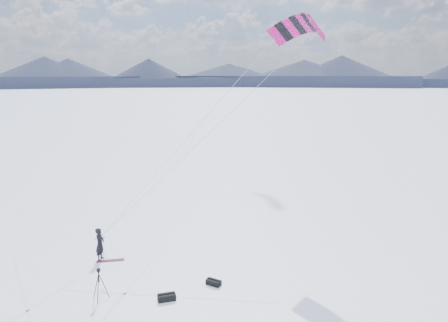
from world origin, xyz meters
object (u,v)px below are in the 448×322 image
object	(u,v)px
snowkiter	(101,260)
gear_bag_b	(214,282)
tripod	(99,280)
snowboard	(110,261)
gear_bag_a	(167,297)

from	to	relation	value
snowkiter	gear_bag_b	world-z (taller)	snowkiter
tripod	gear_bag_b	world-z (taller)	tripod
snowboard	snowkiter	bearing A→B (deg)	151.84
snowboard	tripod	distance (m)	4.05
snowkiter	gear_bag_a	world-z (taller)	snowkiter
snowkiter	gear_bag_b	bearing A→B (deg)	-107.38
snowkiter	tripod	size ratio (longest dim) A/B	1.21
gear_bag_b	snowkiter	bearing A→B (deg)	-173.15
snowboard	tripod	bearing A→B (deg)	-92.94
snowboard	gear_bag_a	distance (m)	5.26
tripod	gear_bag_a	world-z (taller)	tripod
tripod	gear_bag_a	bearing A→B (deg)	-30.22
snowboard	tripod	world-z (taller)	tripod
snowkiter	tripod	distance (m)	4.32
gear_bag_a	snowboard	bearing A→B (deg)	113.64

